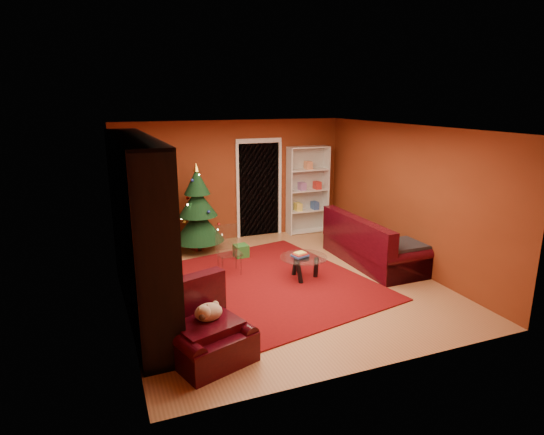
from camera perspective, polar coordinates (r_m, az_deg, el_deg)
name	(u,v)px	position (r m, az deg, el deg)	size (l,w,h in m)	color
floor	(281,284)	(7.84, 1.08, -8.32)	(5.00, 5.50, 0.05)	#AB7248
ceiling	(281,126)	(7.23, 1.18, 11.39)	(5.00, 5.50, 0.05)	silver
wall_back	(232,181)	(9.99, -4.99, 4.64)	(5.00, 0.05, 2.60)	maroon
wall_left	(119,224)	(6.89, -18.66, -0.74)	(0.05, 5.50, 2.60)	maroon
wall_right	(408,197)	(8.69, 16.73, 2.52)	(0.05, 5.50, 2.60)	maroon
doorway	(259,190)	(10.18, -1.64, 3.44)	(1.06, 0.60, 2.16)	black
rug	(268,283)	(7.80, -0.50, -8.18)	(3.08, 3.59, 0.02)	maroon
media_unit	(139,228)	(6.64, -16.36, -1.31)	(0.51, 3.34, 2.56)	black
christmas_tree	(198,209)	(9.26, -9.28, 1.08)	(1.03, 1.03, 1.83)	black
gift_box_teal	(157,250)	(9.29, -14.18, -3.99)	(0.27, 0.27, 0.27)	teal
gift_box_green	(241,251)	(8.98, -3.91, -4.24)	(0.26, 0.26, 0.26)	#246C27
gift_box_red	(197,245)	(9.56, -9.40, -3.39)	(0.20, 0.20, 0.20)	#A92420
white_bookshelf	(308,190)	(10.47, 4.51, 3.43)	(0.95, 0.34, 2.05)	white
armchair	(208,329)	(5.63, -8.06, -13.72)	(0.98, 0.98, 0.77)	black
dog	(209,312)	(5.60, -7.97, -11.69)	(0.40, 0.30, 0.25)	beige
sofa	(374,239)	(8.80, 12.70, -2.65)	(2.18, 0.98, 0.94)	black
coffee_table	(303,268)	(7.92, 3.97, -6.28)	(0.80, 0.80, 0.50)	gray
acrylic_chair	(229,253)	(8.09, -5.39, -4.47)	(0.40, 0.44, 0.79)	#66605B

